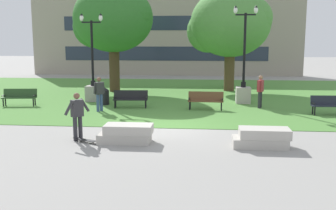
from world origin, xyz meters
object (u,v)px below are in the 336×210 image
object	(u,v)px
park_bench_near_left	(20,96)
park_bench_far_right	(330,104)
lamp_post_left	(93,84)
person_bystander_near_lawn	(99,92)
trash_bin	(105,96)
concrete_block_center	(126,134)
person_skateboarder	(77,114)
park_bench_far_left	(206,99)
park_bench_near_right	(131,98)
lamp_post_right	(243,84)
person_bystander_far_lawn	(260,90)
skateboard	(86,140)
concrete_block_left	(262,138)

from	to	relation	value
park_bench_near_left	park_bench_far_right	world-z (taller)	same
park_bench_near_left	lamp_post_left	xyz separation A→B (m)	(3.56, 1.89, 0.50)
park_bench_far_right	person_bystander_near_lawn	bearing A→B (deg)	-179.21
trash_bin	lamp_post_left	bearing A→B (deg)	129.41
concrete_block_center	person_skateboarder	distance (m)	1.91
park_bench_far_left	lamp_post_left	xyz separation A→B (m)	(-6.51, 2.16, 0.50)
park_bench_near_left	park_bench_near_right	bearing A→B (deg)	-0.64
person_skateboarder	lamp_post_right	bearing A→B (deg)	53.48
person_bystander_far_lawn	park_bench_far_right	bearing A→B (deg)	-27.20
concrete_block_center	lamp_post_right	bearing A→B (deg)	61.95
concrete_block_center	lamp_post_right	distance (m)	10.35
park_bench_near_left	person_bystander_near_lawn	world-z (taller)	person_bystander_near_lawn
person_bystander_near_lawn	lamp_post_left	bearing A→B (deg)	111.06
park_bench_near_left	skateboard	bearing A→B (deg)	-50.80
skateboard	trash_bin	size ratio (longest dim) A/B	1.06
skateboard	park_bench_near_left	size ratio (longest dim) A/B	0.55
concrete_block_center	person_bystander_near_lawn	size ratio (longest dim) A/B	1.10
park_bench_near_right	person_skateboarder	bearing A→B (deg)	-94.95
person_skateboarder	skateboard	world-z (taller)	person_skateboarder
park_bench_far_left	park_bench_near_right	bearing A→B (deg)	177.18
park_bench_near_right	trash_bin	xyz separation A→B (m)	(-1.59, 0.77, -0.04)
skateboard	lamp_post_left	bearing A→B (deg)	104.40
park_bench_far_right	lamp_post_right	size ratio (longest dim) A/B	0.34
person_bystander_near_lawn	person_bystander_far_lawn	bearing A→B (deg)	12.13
lamp_post_right	person_bystander_near_lawn	distance (m)	8.10
person_skateboarder	skateboard	distance (m)	1.00
park_bench_near_right	trash_bin	size ratio (longest dim) A/B	1.92
person_skateboarder	skateboard	xyz separation A→B (m)	(0.37, -0.29, -0.88)
person_skateboarder	park_bench_far_right	bearing A→B (deg)	28.96
park_bench_far_left	person_bystander_far_lawn	bearing A→B (deg)	13.67
person_skateboarder	park_bench_far_left	world-z (taller)	person_skateboarder
concrete_block_center	concrete_block_left	bearing A→B (deg)	-1.96
person_skateboarder	lamp_post_left	bearing A→B (deg)	102.56
person_bystander_near_lawn	skateboard	bearing A→B (deg)	-79.40
concrete_block_left	park_bench_near_left	xyz separation A→B (m)	(-11.94, 7.25, 0.23)
skateboard	lamp_post_right	size ratio (longest dim) A/B	0.19
concrete_block_center	park_bench_near_right	bearing A→B (deg)	99.63
park_bench_far_right	lamp_post_right	bearing A→B (deg)	140.15
concrete_block_left	park_bench_near_left	bearing A→B (deg)	148.73
skateboard	park_bench_far_left	world-z (taller)	park_bench_far_left
skateboard	park_bench_far_left	distance (m)	8.14
person_skateboarder	park_bench_far_left	distance (m)	8.09
concrete_block_left	lamp_post_right	world-z (taller)	lamp_post_right
concrete_block_left	park_bench_near_right	size ratio (longest dim) A/B	1.02
person_skateboarder	lamp_post_right	size ratio (longest dim) A/B	0.32
concrete_block_center	person_bystander_near_lawn	xyz separation A→B (m)	(-2.52, 5.77, 0.68)
skateboard	park_bench_far_right	size ratio (longest dim) A/B	0.56
concrete_block_left	lamp_post_right	distance (m)	9.31
lamp_post_right	park_bench_far_right	bearing A→B (deg)	-39.85
park_bench_far_left	person_bystander_far_lawn	xyz separation A→B (m)	(2.83, 0.69, 0.44)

